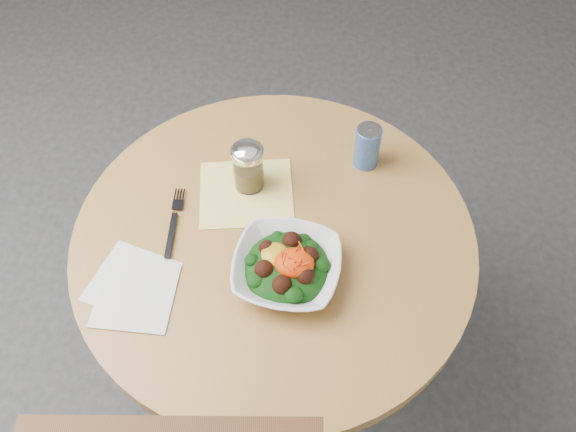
# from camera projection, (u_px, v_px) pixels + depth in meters

# --- Properties ---
(ground) EXTENTS (6.00, 6.00, 0.00)m
(ground) POSITION_uv_depth(u_px,v_px,m) (278.00, 369.00, 2.03)
(ground) COLOR #2B2B2D
(ground) RESTS_ON ground
(table) EXTENTS (0.90, 0.90, 0.75)m
(table) POSITION_uv_depth(u_px,v_px,m) (275.00, 281.00, 1.58)
(table) COLOR black
(table) RESTS_ON ground
(cloth_napkin) EXTENTS (0.24, 0.22, 0.00)m
(cloth_napkin) POSITION_uv_depth(u_px,v_px,m) (246.00, 193.00, 1.49)
(cloth_napkin) COLOR yellow
(cloth_napkin) RESTS_ON table
(paper_napkins) EXTENTS (0.20, 0.22, 0.00)m
(paper_napkins) POSITION_uv_depth(u_px,v_px,m) (134.00, 289.00, 1.34)
(paper_napkins) COLOR silver
(paper_napkins) RESTS_ON table
(salad_bowl) EXTENTS (0.25, 0.25, 0.08)m
(salad_bowl) POSITION_uv_depth(u_px,v_px,m) (287.00, 267.00, 1.34)
(salad_bowl) COLOR silver
(salad_bowl) RESTS_ON table
(fork) EXTENTS (0.03, 0.19, 0.00)m
(fork) POSITION_uv_depth(u_px,v_px,m) (174.00, 220.00, 1.44)
(fork) COLOR black
(fork) RESTS_ON table
(spice_shaker) EXTENTS (0.07, 0.07, 0.13)m
(spice_shaker) POSITION_uv_depth(u_px,v_px,m) (248.00, 166.00, 1.46)
(spice_shaker) COLOR silver
(spice_shaker) RESTS_ON table
(beverage_can) EXTENTS (0.06, 0.06, 0.12)m
(beverage_can) POSITION_uv_depth(u_px,v_px,m) (367.00, 146.00, 1.50)
(beverage_can) COLOR navy
(beverage_can) RESTS_ON table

